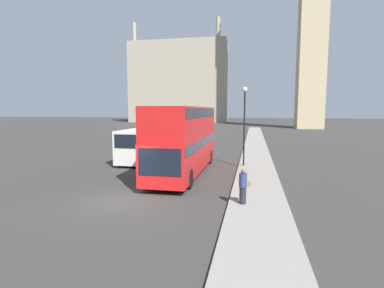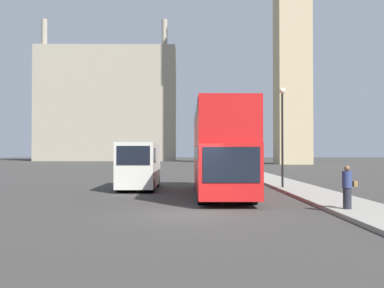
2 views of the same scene
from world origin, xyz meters
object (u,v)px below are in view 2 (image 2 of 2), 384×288
object	(u,v)px
white_van	(139,165)
pedestrian	(347,187)
red_double_decker_bus	(220,146)
street_lamp	(282,122)

from	to	relation	value
white_van	pedestrian	size ratio (longest dim) A/B	3.73
white_van	pedestrian	distance (m)	12.98
red_double_decker_bus	white_van	bearing A→B (deg)	143.71
red_double_decker_bus	pedestrian	bearing A→B (deg)	-57.66
white_van	street_lamp	world-z (taller)	street_lamp
white_van	pedestrian	bearing A→B (deg)	-48.67
red_double_decker_bus	white_van	size ratio (longest dim) A/B	1.93
street_lamp	pedestrian	bearing A→B (deg)	-88.28
pedestrian	white_van	bearing A→B (deg)	131.33
red_double_decker_bus	white_van	xyz separation A→B (m)	(-4.49, 3.30, -1.02)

